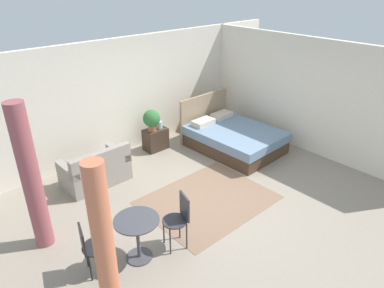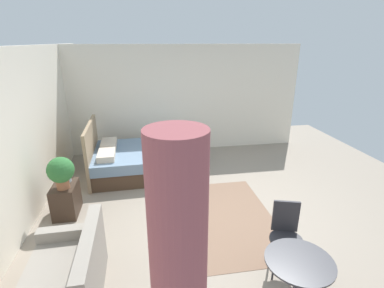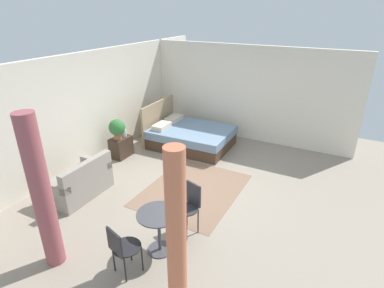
% 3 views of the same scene
% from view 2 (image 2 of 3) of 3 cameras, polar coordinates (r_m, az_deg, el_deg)
% --- Properties ---
extents(ground_plane, '(9.18, 8.73, 0.02)m').
position_cam_2_polar(ground_plane, '(4.85, 4.35, -13.71)').
color(ground_plane, gray).
extents(wall_back, '(9.18, 0.12, 2.60)m').
position_cam_2_polar(wall_back, '(4.54, -32.98, -0.99)').
color(wall_back, silver).
rests_on(wall_back, ground).
extents(wall_right, '(0.12, 5.73, 2.60)m').
position_cam_2_polar(wall_right, '(7.21, -1.22, 8.93)').
color(wall_right, silver).
rests_on(wall_right, ground).
extents(area_rug, '(2.29, 1.81, 0.01)m').
position_cam_2_polar(area_rug, '(4.73, 4.70, -14.50)').
color(area_rug, '#7F604C').
rests_on(area_rug, ground).
extents(bed, '(1.64, 2.16, 1.12)m').
position_cam_2_polar(bed, '(6.19, -10.13, -3.07)').
color(bed, '#473323').
rests_on(bed, ground).
extents(couch, '(1.26, 0.78, 0.80)m').
position_cam_2_polar(couch, '(3.60, -23.62, -23.67)').
color(couch, gray).
rests_on(couch, ground).
extents(nightstand, '(0.54, 0.36, 0.52)m').
position_cam_2_polar(nightstand, '(5.12, -23.74, -10.04)').
color(nightstand, '#38281E').
rests_on(nightstand, ground).
extents(potted_plant, '(0.40, 0.40, 0.51)m').
position_cam_2_polar(potted_plant, '(4.79, -24.64, -4.90)').
color(potted_plant, '#935B3D').
rests_on(potted_plant, nightstand).
extents(vase, '(0.12, 0.12, 0.17)m').
position_cam_2_polar(vase, '(5.06, -23.59, -5.99)').
color(vase, silver).
rests_on(vase, nightstand).
extents(balcony_table, '(0.66, 0.66, 0.70)m').
position_cam_2_polar(balcony_table, '(3.25, 20.13, -23.67)').
color(balcony_table, '#3F3F44').
rests_on(balcony_table, ground).
extents(cafe_chair_near_couch, '(0.48, 0.48, 0.89)m').
position_cam_2_polar(cafe_chair_near_couch, '(3.72, 18.10, -16.04)').
color(cafe_chair_near_couch, '#2D2D33').
rests_on(cafe_chair_near_couch, ground).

